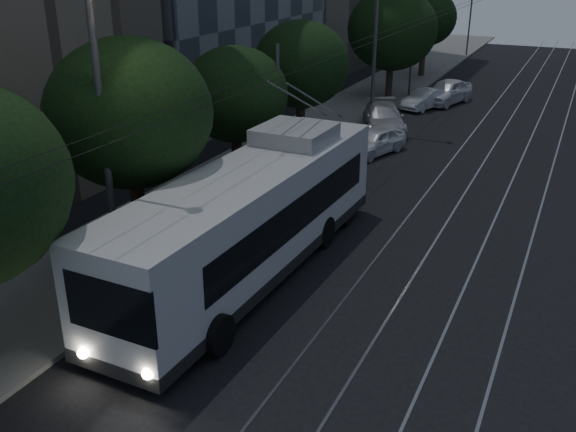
% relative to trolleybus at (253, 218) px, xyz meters
% --- Properties ---
extents(ground, '(120.00, 120.00, 0.00)m').
position_rel_trolleybus_xyz_m(ground, '(2.90, -3.36, -1.81)').
color(ground, black).
rests_on(ground, ground).
extents(sidewalk, '(5.00, 90.00, 0.15)m').
position_rel_trolleybus_xyz_m(sidewalk, '(-4.60, 16.64, -1.74)').
color(sidewalk, slate).
rests_on(sidewalk, ground).
extents(tram_rails, '(4.52, 90.00, 0.02)m').
position_rel_trolleybus_xyz_m(tram_rails, '(5.40, 16.64, -1.81)').
color(tram_rails, gray).
rests_on(tram_rails, ground).
extents(overhead_wires, '(2.23, 90.00, 6.00)m').
position_rel_trolleybus_xyz_m(overhead_wires, '(-2.07, 16.64, 1.66)').
color(overhead_wires, black).
rests_on(overhead_wires, ground).
extents(trolleybus, '(3.08, 13.24, 5.63)m').
position_rel_trolleybus_xyz_m(trolleybus, '(0.00, 0.00, 0.00)').
color(trolleybus, silver).
rests_on(trolleybus, ground).
extents(pickup_silver, '(4.44, 5.83, 1.47)m').
position_rel_trolleybus_xyz_m(pickup_silver, '(-1.25, 7.85, -1.08)').
color(pickup_silver, '#B7B9C0').
rests_on(pickup_silver, ground).
extents(car_white_a, '(2.61, 4.05, 1.28)m').
position_rel_trolleybus_xyz_m(car_white_a, '(-0.52, 13.49, -1.17)').
color(car_white_a, silver).
rests_on(car_white_a, ground).
extents(car_white_b, '(3.90, 5.40, 1.45)m').
position_rel_trolleybus_xyz_m(car_white_b, '(-1.40, 17.81, -1.09)').
color(car_white_b, '#B2B2B7').
rests_on(car_white_b, ground).
extents(car_white_c, '(2.44, 3.94, 1.23)m').
position_rel_trolleybus_xyz_m(car_white_c, '(-0.69, 24.08, -1.20)').
color(car_white_c, silver).
rests_on(car_white_c, ground).
extents(car_white_d, '(2.98, 4.91, 1.56)m').
position_rel_trolleybus_xyz_m(car_white_d, '(0.20, 26.14, -1.03)').
color(car_white_d, white).
rests_on(car_white_d, ground).
extents(tree_1, '(4.95, 4.95, 7.07)m').
position_rel_trolleybus_xyz_m(tree_1, '(-3.60, -0.86, 3.01)').
color(tree_1, black).
rests_on(tree_1, ground).
extents(tree_2, '(4.22, 4.22, 5.90)m').
position_rel_trolleybus_xyz_m(tree_2, '(-4.10, 6.25, 2.17)').
color(tree_2, black).
rests_on(tree_2, ground).
extents(tree_3, '(4.59, 4.59, 6.30)m').
position_rel_trolleybus_xyz_m(tree_3, '(-4.10, 12.64, 2.40)').
color(tree_3, black).
rests_on(tree_3, ground).
extents(tree_4, '(5.80, 5.80, 7.12)m').
position_rel_trolleybus_xyz_m(tree_4, '(-3.60, 25.91, 2.69)').
color(tree_4, black).
rests_on(tree_4, ground).
extents(tree_5, '(4.65, 4.65, 6.58)m').
position_rel_trolleybus_xyz_m(tree_5, '(-3.60, 34.64, 2.66)').
color(tree_5, black).
rests_on(tree_5, ground).
extents(streetlamp_near, '(2.20, 0.44, 8.96)m').
position_rel_trolleybus_xyz_m(streetlamp_near, '(-2.50, -2.84, 3.64)').
color(streetlamp_near, '#5A595C').
rests_on(streetlamp_near, ground).
extents(streetlamp_far, '(2.50, 0.44, 10.37)m').
position_rel_trolleybus_xyz_m(streetlamp_far, '(-1.88, 18.35, 4.41)').
color(streetlamp_far, '#5A595C').
rests_on(streetlamp_far, ground).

